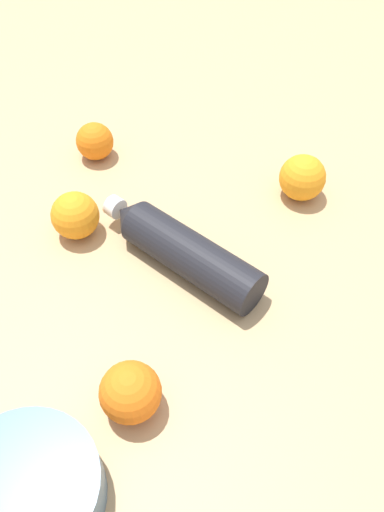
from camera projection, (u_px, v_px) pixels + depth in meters
name	position (u px, v px, depth m)	size (l,w,h in m)	color
ground_plane	(192.00, 296.00, 0.70)	(2.40, 2.40, 0.00)	tan
water_bottle	(181.00, 249.00, 0.72)	(0.21, 0.24, 0.06)	black
orange_0	(302.00, 178.00, 0.81)	(0.07, 0.07, 0.07)	orange
orange_1	(75.00, 215.00, 0.75)	(0.07, 0.07, 0.07)	orange
orange_2	(95.00, 141.00, 0.88)	(0.06, 0.06, 0.06)	orange
orange_3	(130.00, 392.00, 0.57)	(0.07, 0.07, 0.07)	orange
ceramic_bowl	(26.00, 492.00, 0.51)	(0.16, 0.16, 0.05)	slate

